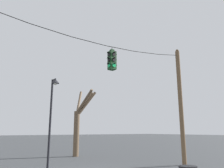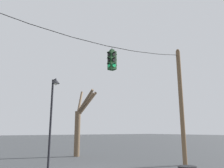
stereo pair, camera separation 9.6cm
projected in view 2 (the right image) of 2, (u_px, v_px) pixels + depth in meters
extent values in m
cylinder|color=brown|center=(181.00, 105.00, 13.70)|extent=(0.27, 0.27, 7.16)
sphere|color=brown|center=(178.00, 51.00, 14.46)|extent=(0.22, 0.22, 0.22)
cylinder|color=black|center=(5.00, 15.00, 8.58)|extent=(1.89, 0.03, 0.24)
cylinder|color=black|center=(51.00, 31.00, 9.59)|extent=(1.89, 0.03, 0.14)
cylinder|color=black|center=(89.00, 42.00, 10.62)|extent=(1.89, 0.03, 0.03)
cylinder|color=black|center=(121.00, 49.00, 11.67)|extent=(1.89, 0.03, 0.14)
cylinder|color=black|center=(147.00, 53.00, 12.75)|extent=(1.89, 0.03, 0.24)
cylinder|color=black|center=(168.00, 55.00, 13.85)|extent=(1.90, 0.03, 0.35)
cube|color=#143819|center=(112.00, 61.00, 11.20)|extent=(0.34, 0.34, 0.98)
cube|color=#143819|center=(112.00, 51.00, 11.32)|extent=(0.19, 0.19, 0.10)
cylinder|color=black|center=(112.00, 48.00, 11.34)|extent=(0.02, 0.02, 0.15)
cylinder|color=black|center=(114.00, 54.00, 11.12)|extent=(0.20, 0.03, 0.20)
cylinder|color=black|center=(115.00, 52.00, 11.10)|extent=(0.07, 0.12, 0.07)
cylinder|color=black|center=(114.00, 60.00, 11.06)|extent=(0.20, 0.03, 0.20)
cylinder|color=black|center=(115.00, 58.00, 11.04)|extent=(0.07, 0.12, 0.07)
cylinder|color=#19C666|center=(114.00, 65.00, 10.99)|extent=(0.20, 0.03, 0.20)
cylinder|color=black|center=(115.00, 63.00, 10.98)|extent=(0.07, 0.12, 0.07)
cylinder|color=black|center=(110.00, 56.00, 11.42)|extent=(0.20, 0.03, 0.20)
cylinder|color=black|center=(110.00, 55.00, 11.47)|extent=(0.07, 0.12, 0.07)
cylinder|color=black|center=(110.00, 62.00, 11.35)|extent=(0.20, 0.03, 0.20)
cylinder|color=black|center=(110.00, 60.00, 11.41)|extent=(0.07, 0.12, 0.07)
cylinder|color=#19C666|center=(110.00, 67.00, 11.29)|extent=(0.20, 0.03, 0.20)
cylinder|color=black|center=(110.00, 65.00, 11.35)|extent=(0.07, 0.12, 0.07)
cylinder|color=black|center=(109.00, 54.00, 11.16)|extent=(0.03, 0.20, 0.20)
cylinder|color=black|center=(108.00, 53.00, 11.16)|extent=(0.12, 0.07, 0.07)
cylinder|color=black|center=(109.00, 60.00, 11.10)|extent=(0.03, 0.20, 0.20)
cylinder|color=black|center=(108.00, 58.00, 11.10)|extent=(0.12, 0.07, 0.07)
cylinder|color=#19C666|center=(109.00, 65.00, 11.04)|extent=(0.03, 0.20, 0.20)
cylinder|color=black|center=(108.00, 64.00, 11.04)|extent=(0.12, 0.07, 0.07)
cylinder|color=black|center=(115.00, 56.00, 11.37)|extent=(0.03, 0.20, 0.20)
cylinder|color=black|center=(116.00, 54.00, 11.41)|extent=(0.12, 0.07, 0.07)
cylinder|color=black|center=(115.00, 61.00, 11.31)|extent=(0.03, 0.20, 0.20)
cylinder|color=black|center=(116.00, 60.00, 11.35)|extent=(0.12, 0.07, 0.07)
cylinder|color=#19C666|center=(115.00, 67.00, 11.25)|extent=(0.03, 0.20, 0.20)
cylinder|color=black|center=(116.00, 65.00, 11.29)|extent=(0.12, 0.07, 0.07)
cylinder|color=black|center=(51.00, 122.00, 12.41)|extent=(0.12, 0.12, 4.98)
cylinder|color=black|center=(54.00, 80.00, 12.73)|extent=(0.07, 0.49, 0.07)
cone|color=#232328|center=(56.00, 81.00, 12.50)|extent=(0.45, 0.45, 0.27)
sphere|color=silver|center=(56.00, 83.00, 12.47)|extent=(0.20, 0.20, 0.20)
cylinder|color=brown|center=(77.00, 133.00, 17.85)|extent=(0.46, 0.46, 3.61)
cylinder|color=brown|center=(87.00, 104.00, 18.40)|extent=(1.53, 1.03, 2.16)
cylinder|color=brown|center=(85.00, 101.00, 17.72)|extent=(0.56, 2.04, 1.84)
cylinder|color=brown|center=(86.00, 104.00, 18.08)|extent=(1.07, 1.46, 1.95)
cylinder|color=brown|center=(80.00, 102.00, 19.23)|extent=(1.26, 1.62, 2.23)
cylinder|color=black|center=(187.00, 167.00, 6.92)|extent=(0.58, 0.58, 0.06)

